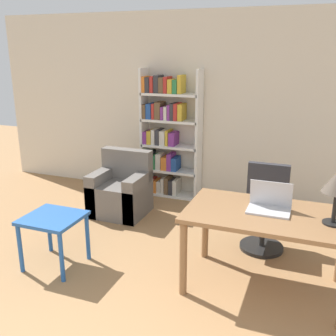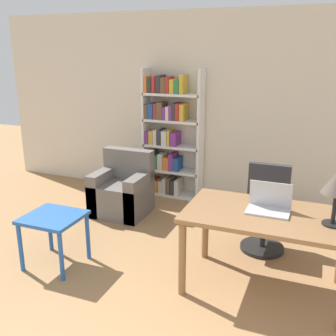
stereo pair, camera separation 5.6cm
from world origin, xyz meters
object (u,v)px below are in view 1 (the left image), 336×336
(office_chair, at_px, (265,210))
(bookshelf, at_px, (166,137))
(desk, at_px, (267,223))
(armchair, at_px, (121,192))
(side_table_blue, at_px, (53,225))
(laptop, at_px, (269,205))

(office_chair, bearing_deg, bookshelf, 144.71)
(desk, xyz_separation_m, office_chair, (-0.12, 0.83, -0.21))
(armchair, bearing_deg, office_chair, -8.07)
(office_chair, bearing_deg, armchair, 171.93)
(office_chair, bearing_deg, desk, -82.02)
(desk, xyz_separation_m, side_table_blue, (-2.07, -0.36, -0.20))
(desk, relative_size, bookshelf, 0.76)
(laptop, relative_size, bookshelf, 0.20)
(laptop, xyz_separation_m, office_chair, (-0.12, 0.77, -0.37))
(desk, height_order, laptop, laptop)
(laptop, bearing_deg, armchair, 153.16)
(laptop, height_order, office_chair, laptop)
(laptop, relative_size, office_chair, 0.40)
(laptop, bearing_deg, side_table_blue, -168.46)
(desk, distance_m, laptop, 0.17)
(side_table_blue, bearing_deg, office_chair, 31.48)
(laptop, xyz_separation_m, armchair, (-2.07, 1.05, -0.52))
(bookshelf, bearing_deg, laptop, -47.68)
(bookshelf, bearing_deg, armchair, -109.56)
(desk, bearing_deg, bookshelf, 131.41)
(desk, distance_m, armchair, 2.38)
(armchair, xyz_separation_m, bookshelf, (0.31, 0.88, 0.61))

